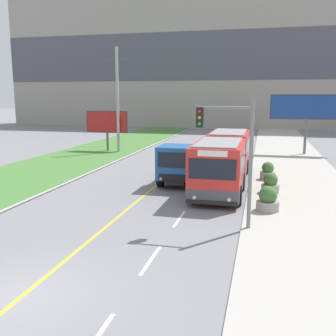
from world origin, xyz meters
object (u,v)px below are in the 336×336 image
Objects in this scene: planter_round_near at (268,200)px; planter_round_third at (268,172)px; billboard_large at (307,109)px; dump_truck at (182,164)px; city_bus at (224,160)px; traffic_light_mast at (234,146)px; utility_pole_far at (118,100)px; planter_round_second at (270,184)px; billboard_small at (107,123)px.

planter_round_third is (0.05, 7.34, -0.02)m from planter_round_near.
billboard_large is 5.57× the size of planter_round_near.
dump_truck is 17.33m from billboard_large.
city_bus is 6.24m from planter_round_near.
billboard_large is at bearing 66.94° from city_bus.
traffic_light_mast is at bearing -64.93° from dump_truck.
utility_pole_far is 8.82× the size of planter_round_second.
billboard_large is 5.80× the size of planter_round_third.
utility_pole_far is at bearing 121.71° from traffic_light_mast.
city_bus is 1.76× the size of dump_truck.
utility_pole_far is at bearing 125.41° from dump_truck.
traffic_light_mast is (12.62, -20.43, -1.62)m from utility_pole_far.
planter_round_second is (14.26, -14.09, -4.47)m from utility_pole_far.
planter_round_near is (15.39, -18.12, -2.20)m from billboard_small.
dump_truck is at bearing -51.66° from billboard_small.
city_bus reaches higher than planter_round_near.
billboard_large is 20.52m from planter_round_near.
planter_round_third is at bearing 81.36° from traffic_light_mast.
city_bus is at bearing -146.73° from planter_round_third.
traffic_light_mast reaches higher than billboard_small.
utility_pole_far reaches higher than planter_round_third.
planter_round_near is (14.09, -17.75, -4.45)m from utility_pole_far.
dump_truck is at bearing -157.15° from planter_round_third.
billboard_small is (-1.30, 0.37, -2.25)m from utility_pole_far.
utility_pole_far is 1.87× the size of traffic_light_mast.
billboard_small is 23.87m from planter_round_near.
dump_truck reaches higher than planter_round_near.
city_bus is 1.81× the size of billboard_large.
city_bus is at bearing 145.18° from planter_round_second.
utility_pole_far is at bearing 128.44° from planter_round_near.
dump_truck is 5.98× the size of planter_round_second.
city_bus is 3.51m from planter_round_second.
billboard_large is at bearing 77.62° from traffic_light_mast.
city_bus is at bearing 114.93° from planter_round_near.
billboard_large is 13.52m from planter_round_third.
utility_pole_far reaches higher than planter_round_second.
billboard_large reaches higher than billboard_small.
traffic_light_mast is 0.81× the size of billboard_large.
planter_round_near is at bearing -99.93° from billboard_large.
billboard_large is (4.95, 22.56, 0.84)m from traffic_light_mast.
billboard_large is at bearing 80.07° from planter_round_near.
dump_truck is 1.58× the size of billboard_small.
billboard_small is 3.79× the size of planter_round_second.
city_bus is 10.11× the size of planter_round_near.
traffic_light_mast is at bearing -102.38° from billboard_large.
planter_round_third is at bearing -36.37° from utility_pole_far.
utility_pole_far is at bearing 135.35° from planter_round_second.
planter_round_second is 3.67m from planter_round_third.
utility_pole_far reaches higher than city_bus.
planter_round_second is at bearing -42.89° from billboard_small.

